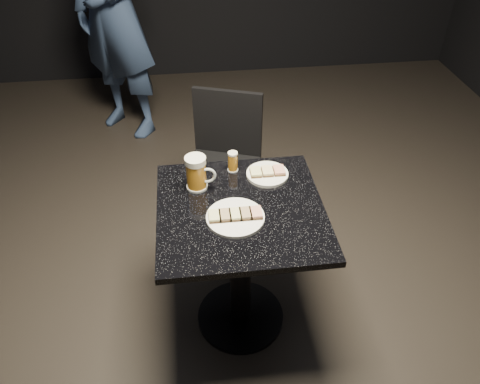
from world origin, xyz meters
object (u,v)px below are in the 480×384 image
plate_large (235,217)px  chair (223,158)px  patron (114,11)px  table (241,249)px  beer_tumbler (233,162)px  beer_mug (197,173)px  plate_small (267,174)px

plate_large → chair: chair is taller
patron → table: patron is taller
table → beer_tumbler: (-0.00, 0.27, 0.29)m
patron → chair: size_ratio=2.19×
beer_tumbler → table: bearing=-89.5°
plate_large → beer_mug: 0.28m
plate_large → table: 0.26m
plate_large → plate_small: (0.18, 0.27, 0.00)m
plate_large → patron: (-0.63, 2.08, 0.19)m
plate_large → patron: size_ratio=0.13×
beer_mug → beer_tumbler: 0.20m
chair → beer_tumbler: bearing=-89.4°
plate_small → patron: (-0.81, 1.80, 0.19)m
beer_tumbler → chair: chair is taller
patron → plate_small: bearing=-28.0°
plate_large → patron: 2.18m
beer_tumbler → chair: (-0.01, 0.46, -0.30)m
table → beer_tumbler: 0.40m
patron → plate_large: bearing=-35.3°
table → beer_mug: bearing=136.4°
plate_large → beer_tumbler: (0.03, 0.33, 0.04)m
plate_small → chair: (-0.16, 0.52, -0.26)m
plate_small → beer_tumbler: (-0.15, 0.06, 0.04)m
patron → beer_mug: patron is taller
plate_large → chair: (0.02, 0.80, -0.26)m
patron → beer_tumbler: patron is taller
beer_mug → beer_tumbler: bearing=32.7°
chair → patron: bearing=117.0°
plate_large → table: bearing=65.2°
plate_large → beer_mug: (-0.14, 0.23, 0.07)m
patron → beer_tumbler: (0.66, -1.75, -0.15)m
plate_large → beer_mug: beer_mug is taller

